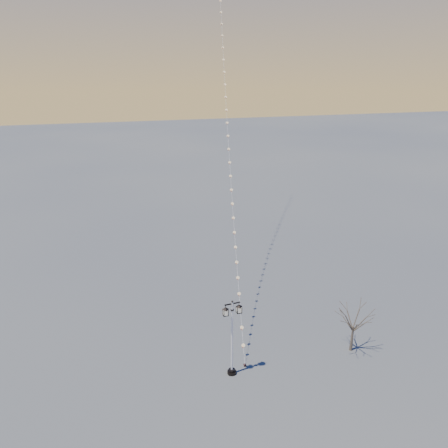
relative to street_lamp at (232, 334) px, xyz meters
name	(u,v)px	position (x,y,z in m)	size (l,w,h in m)	color
ground	(259,372)	(1.85, -0.40, -3.18)	(300.00, 300.00, 0.00)	#4B4E4C
street_lamp	(232,334)	(0.00, 0.00, 0.00)	(1.46, 0.64, 5.75)	black
bare_tree	(354,320)	(9.39, 0.08, -0.57)	(2.27, 2.27, 3.77)	#4C4134
kite_train	(227,93)	(5.12, 18.68, 14.41)	(8.61, 36.99, 35.44)	black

